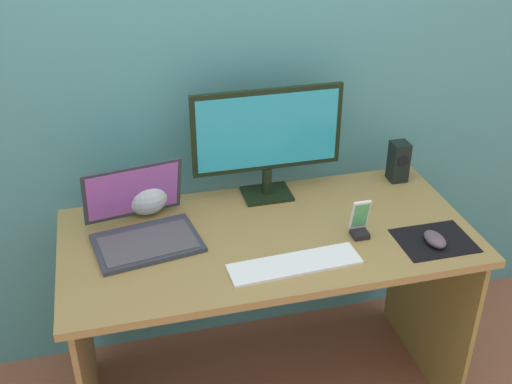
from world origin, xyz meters
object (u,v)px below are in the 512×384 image
object	(u,v)px
keyboard_external	(295,264)
mouse	(435,239)
monitor	(267,137)
fishbowl	(146,192)
laptop	(142,225)
phone_in_dock	(360,223)
speaker_right	(399,161)

from	to	relation	value
keyboard_external	mouse	size ratio (longest dim) A/B	4.28
monitor	keyboard_external	size ratio (longest dim) A/B	1.29
fishbowl	mouse	distance (m)	1.02
laptop	mouse	size ratio (longest dim) A/B	3.88
laptop	keyboard_external	xyz separation A→B (m)	(0.45, -0.28, -0.04)
phone_in_dock	mouse	bearing A→B (deg)	-26.84
laptop	fishbowl	world-z (taller)	laptop
laptop	phone_in_dock	world-z (taller)	laptop
fishbowl	mouse	size ratio (longest dim) A/B	1.66
fishbowl	mouse	world-z (taller)	fishbowl
monitor	mouse	bearing A→B (deg)	-44.64
monitor	keyboard_external	distance (m)	0.51
speaker_right	keyboard_external	bearing A→B (deg)	-141.51
speaker_right	keyboard_external	xyz separation A→B (m)	(-0.56, -0.45, -0.08)
speaker_right	keyboard_external	distance (m)	0.72
fishbowl	laptop	bearing A→B (deg)	-99.96
laptop	phone_in_dock	size ratio (longest dim) A/B	2.81
laptop	fishbowl	distance (m)	0.17
speaker_right	fishbowl	distance (m)	0.98
monitor	fishbowl	xyz separation A→B (m)	(-0.45, -0.00, -0.17)
laptop	phone_in_dock	xyz separation A→B (m)	(0.72, -0.17, -0.00)
monitor	laptop	xyz separation A→B (m)	(-0.48, -0.17, -0.20)
phone_in_dock	speaker_right	bearing A→B (deg)	48.49
monitor	mouse	size ratio (longest dim) A/B	5.54
monitor	fishbowl	bearing A→B (deg)	-179.64
keyboard_external	laptop	bearing A→B (deg)	145.43
monitor	fishbowl	distance (m)	0.48
keyboard_external	mouse	bearing A→B (deg)	-3.21
speaker_right	monitor	bearing A→B (deg)	179.47
mouse	keyboard_external	bearing A→B (deg)	175.85
monitor	phone_in_dock	world-z (taller)	monitor
speaker_right	laptop	world-z (taller)	laptop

